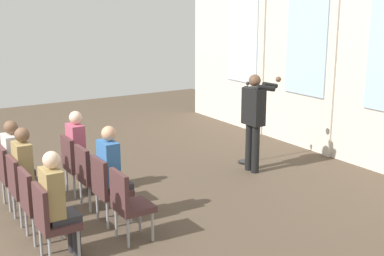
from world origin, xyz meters
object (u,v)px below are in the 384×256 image
Objects in this scene: speaker at (254,116)px; audience_r1_c3 at (57,200)px; mic_stand at (246,146)px; chair_r0_c0 at (75,162)px; audience_r1_c1 at (27,170)px; chair_r0_c1 at (90,173)px; chair_r1_c2 at (36,200)px; chair_r1_c3 at (51,218)px; chair_r0_c3 at (128,201)px; chair_r1_c1 at (22,185)px; chair_r1_c0 at (11,172)px; chair_r0_c2 at (108,186)px; audience_r1_c0 at (16,159)px; audience_r0_c2 at (112,169)px; audience_r0_c0 at (79,148)px.

speaker is 4.21m from audience_r1_c3.
mic_stand is 3.29m from chair_r0_c0.
mic_stand reaches higher than audience_r1_c1.
chair_r1_c2 is at bearing -56.47° from chair_r0_c1.
chair_r1_c2 and chair_r1_c3 have the same top height.
chair_r0_c3 is 1.62m from chair_r1_c1.
chair_r1_c1 is 1.31m from audience_r1_c3.
audience_r1_c1 is 1.31m from chair_r1_c3.
chair_r0_c1 and chair_r1_c0 have the same top height.
chair_r0_c1 and chair_r1_c2 have the same top height.
chair_r0_c2 is at bearing 0.00° from chair_r0_c0.
speaker is at bearing 81.68° from chair_r1_c0.
audience_r1_c0 is (-0.65, -0.89, 0.19)m from chair_r0_c1.
audience_r0_c2 is at bearing -70.35° from mic_stand.
speaker is 3.20m from chair_r0_c2.
speaker is 4.31m from chair_r1_c3.
audience_r1_c1 is at bearing 172.92° from chair_r1_c2.
chair_r1_c3 is 0.70× the size of audience_r1_c3.
chair_r1_c3 is (1.94, -0.98, 0.00)m from chair_r0_c0.
chair_r0_c0 is 1.29m from chair_r0_c2.
audience_r1_c0 reaches higher than chair_r0_c1.
chair_r1_c1 is at bearing -56.47° from chair_r0_c0.
chair_r1_c0 and chair_r1_c1 have the same top height.
mic_stand is 4.23m from audience_r1_c1.
speaker is 0.84m from mic_stand.
chair_r1_c1 is at bearing -90.00° from audience_r1_c1.
chair_r1_c2 is at bearing -74.96° from mic_stand.
audience_r0_c2 reaches higher than chair_r1_c0.
audience_r1_c3 is at bearing 0.02° from audience_r1_c1.
chair_r0_c2 is 0.24m from audience_r0_c2.
audience_r1_c3 is (1.94, -0.98, -0.00)m from audience_r0_c0.
audience_r1_c0 is (-0.15, -4.18, 0.39)m from mic_stand.
audience_r0_c2 is (0.65, 0.08, 0.22)m from chair_r0_c1.
speaker is at bearing 108.66° from audience_r1_c3.
chair_r0_c3 is (1.34, -3.09, -0.49)m from speaker.
chair_r1_c2 is (-0.65, -0.98, 0.00)m from chair_r0_c3.
chair_r1_c0 is 1.00× the size of chair_r1_c3.
audience_r0_c2 reaches higher than chair_r1_c2.
chair_r0_c1 is 0.70× the size of audience_r1_c1.
audience_r0_c2 is at bearing 173.05° from chair_r0_c3.
chair_r1_c0 is (-1.29, -0.98, 0.00)m from chair_r0_c2.
audience_r0_c0 is 1.26m from chair_r1_c1.
speaker reaches higher than mic_stand.
audience_r0_c0 is (-0.15, -3.20, 0.41)m from mic_stand.
mic_stand reaches higher than chair_r1_c1.
chair_r0_c0 is 1.00× the size of chair_r1_c3.
chair_r1_c2 is at bearing -172.89° from audience_r1_c3.
chair_r0_c1 is 1.17m from chair_r1_c2.
mic_stand reaches higher than chair_r1_c0.
mic_stand is 1.65× the size of chair_r1_c2.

